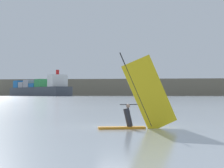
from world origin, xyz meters
TOP-DOWN VIEW (x-y plane):
  - ground_plane at (0.00, 0.00)m, footprint 4000.00×4000.00m
  - windsurfer at (1.21, -1.22)m, footprint 4.23×1.67m
  - cargo_ship at (-192.32, 486.94)m, footprint 119.71×115.22m

SIDE VIEW (x-z plane):
  - ground_plane at x=0.00m, z-range 0.00..0.00m
  - windsurfer at x=1.21m, z-range -0.99..3.37m
  - cargo_ship at x=-192.32m, z-range -6.68..25.75m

